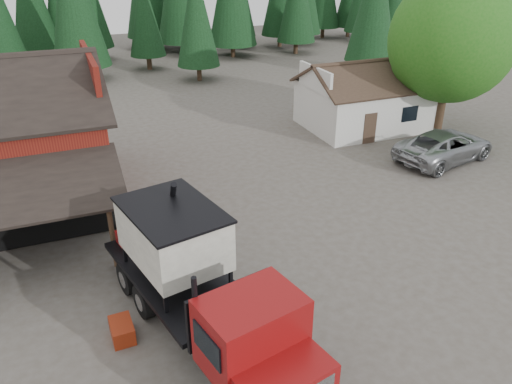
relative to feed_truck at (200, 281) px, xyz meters
name	(u,v)px	position (x,y,z in m)	size (l,w,h in m)	color
ground	(265,264)	(3.50, 2.97, -2.15)	(120.00, 120.00, 0.00)	#4D473D
farmhouse	(365,103)	(16.50, 15.96, -0.49)	(8.60, 6.42, 4.65)	silver
deciduous_tree	(452,44)	(20.51, 12.94, 3.76)	(8.00, 8.00, 10.20)	#382619
conifer_backdrop	(117,60)	(3.50, 44.97, -2.15)	(76.00, 16.00, 16.00)	black
near_pine_b	(196,15)	(9.50, 32.97, 3.74)	(3.96, 3.96, 10.40)	#382619
near_pine_c	(375,0)	(25.50, 28.97, 4.74)	(4.84, 4.84, 12.40)	#382619
feed_truck	(200,281)	(0.00, 0.00, 0.00)	(4.84, 10.54, 4.60)	black
silver_car	(445,146)	(17.50, 8.87, -1.24)	(3.02, 6.56, 1.82)	#9DA0A4
equip_box	(122,330)	(-2.50, 0.85, -1.85)	(0.70, 1.10, 0.60)	maroon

